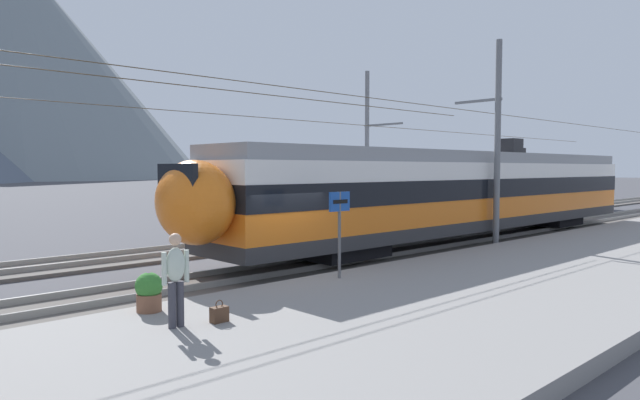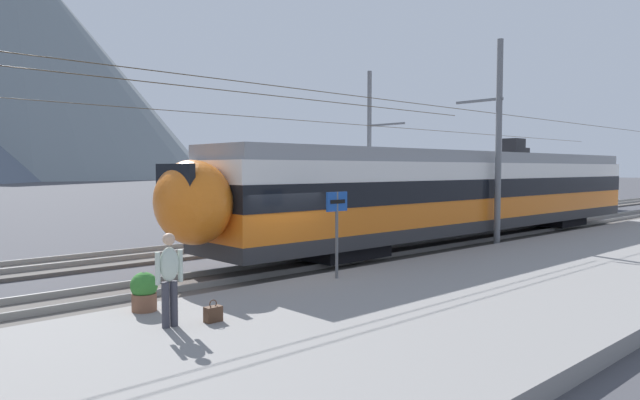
{
  "view_description": "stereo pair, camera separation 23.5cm",
  "coord_description": "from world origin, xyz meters",
  "px_view_note": "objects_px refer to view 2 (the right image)",
  "views": [
    {
      "loc": [
        -9.71,
        -12.14,
        3.17
      ],
      "look_at": [
        4.32,
        2.78,
        2.02
      ],
      "focal_mm": 31.71,
      "sensor_mm": 36.0,
      "label": 1
    },
    {
      "loc": [
        -9.54,
        -12.3,
        3.17
      ],
      "look_at": [
        4.32,
        2.78,
        2.02
      ],
      "focal_mm": 31.71,
      "sensor_mm": 36.0,
      "label": 2
    }
  ],
  "objects_px": {
    "train_far_track": "(480,184)",
    "potted_plant_platform_edge": "(144,290)",
    "catenary_mast_mid": "(496,142)",
    "catenary_mast_far_side": "(371,147)",
    "passenger_walking": "(169,275)",
    "train_near_platform": "(460,191)",
    "handbag_beside_passenger": "(213,314)",
    "platform_sign": "(337,215)"
  },
  "relations": [
    {
      "from": "catenary_mast_mid",
      "to": "potted_plant_platform_edge",
      "type": "distance_m",
      "value": 15.39
    },
    {
      "from": "catenary_mast_far_side",
      "to": "train_far_track",
      "type": "bearing_deg",
      "value": -16.01
    },
    {
      "from": "passenger_walking",
      "to": "potted_plant_platform_edge",
      "type": "xyz_separation_m",
      "value": [
        0.17,
        1.38,
        -0.53
      ]
    },
    {
      "from": "train_near_platform",
      "to": "catenary_mast_mid",
      "type": "bearing_deg",
      "value": -93.84
    },
    {
      "from": "train_far_track",
      "to": "catenary_mast_far_side",
      "type": "distance_m",
      "value": 8.08
    },
    {
      "from": "train_near_platform",
      "to": "train_far_track",
      "type": "bearing_deg",
      "value": 27.89
    },
    {
      "from": "train_far_track",
      "to": "potted_plant_platform_edge",
      "type": "bearing_deg",
      "value": -162.1
    },
    {
      "from": "platform_sign",
      "to": "passenger_walking",
      "type": "height_order",
      "value": "platform_sign"
    },
    {
      "from": "catenary_mast_far_side",
      "to": "platform_sign",
      "type": "xyz_separation_m",
      "value": [
        -13.02,
        -10.63,
        -2.38
      ]
    },
    {
      "from": "train_far_track",
      "to": "handbag_beside_passenger",
      "type": "bearing_deg",
      "value": -158.44
    },
    {
      "from": "catenary_mast_mid",
      "to": "platform_sign",
      "type": "height_order",
      "value": "catenary_mast_mid"
    },
    {
      "from": "train_far_track",
      "to": "platform_sign",
      "type": "distance_m",
      "value": 22.2
    },
    {
      "from": "train_near_platform",
      "to": "catenary_mast_far_side",
      "type": "height_order",
      "value": "catenary_mast_far_side"
    },
    {
      "from": "catenary_mast_far_side",
      "to": "handbag_beside_passenger",
      "type": "xyz_separation_m",
      "value": [
        -17.61,
        -12.07,
        -3.87
      ]
    },
    {
      "from": "catenary_mast_mid",
      "to": "potted_plant_platform_edge",
      "type": "bearing_deg",
      "value": -176.05
    },
    {
      "from": "platform_sign",
      "to": "potted_plant_platform_edge",
      "type": "bearing_deg",
      "value": 177.95
    },
    {
      "from": "catenary_mast_far_side",
      "to": "potted_plant_platform_edge",
      "type": "distance_m",
      "value": 21.28
    },
    {
      "from": "platform_sign",
      "to": "passenger_walking",
      "type": "relative_size",
      "value": 1.32
    },
    {
      "from": "platform_sign",
      "to": "handbag_beside_passenger",
      "type": "bearing_deg",
      "value": -162.61
    },
    {
      "from": "passenger_walking",
      "to": "train_near_platform",
      "type": "bearing_deg",
      "value": 14.94
    },
    {
      "from": "passenger_walking",
      "to": "handbag_beside_passenger",
      "type": "bearing_deg",
      "value": -17.68
    },
    {
      "from": "catenary_mast_far_side",
      "to": "passenger_walking",
      "type": "xyz_separation_m",
      "value": [
        -18.36,
        -11.83,
        -3.08
      ]
    },
    {
      "from": "catenary_mast_mid",
      "to": "handbag_beside_passenger",
      "type": "distance_m",
      "value": 15.09
    },
    {
      "from": "train_far_track",
      "to": "potted_plant_platform_edge",
      "type": "distance_m",
      "value": 27.03
    },
    {
      "from": "train_near_platform",
      "to": "potted_plant_platform_edge",
      "type": "bearing_deg",
      "value": -169.91
    },
    {
      "from": "train_near_platform",
      "to": "passenger_walking",
      "type": "height_order",
      "value": "train_near_platform"
    },
    {
      "from": "catenary_mast_mid",
      "to": "catenary_mast_far_side",
      "type": "distance_m",
      "value": 9.95
    },
    {
      "from": "passenger_walking",
      "to": "handbag_beside_passenger",
      "type": "height_order",
      "value": "passenger_walking"
    },
    {
      "from": "train_near_platform",
      "to": "handbag_beside_passenger",
      "type": "xyz_separation_m",
      "value": [
        -14.49,
        -4.3,
        -1.74
      ]
    },
    {
      "from": "train_near_platform",
      "to": "catenary_mast_far_side",
      "type": "xyz_separation_m",
      "value": [
        3.12,
        7.76,
        2.13
      ]
    },
    {
      "from": "potted_plant_platform_edge",
      "to": "train_far_track",
      "type": "bearing_deg",
      "value": 17.9
    },
    {
      "from": "catenary_mast_mid",
      "to": "passenger_walking",
      "type": "bearing_deg",
      "value": -170.92
    },
    {
      "from": "train_near_platform",
      "to": "potted_plant_platform_edge",
      "type": "distance_m",
      "value": 15.38
    },
    {
      "from": "passenger_walking",
      "to": "potted_plant_platform_edge",
      "type": "height_order",
      "value": "passenger_walking"
    },
    {
      "from": "catenary_mast_far_side",
      "to": "passenger_walking",
      "type": "bearing_deg",
      "value": -147.2
    },
    {
      "from": "catenary_mast_mid",
      "to": "potted_plant_platform_edge",
      "type": "xyz_separation_m",
      "value": [
        -14.96,
        -1.03,
        -3.45
      ]
    },
    {
      "from": "platform_sign",
      "to": "handbag_beside_passenger",
      "type": "distance_m",
      "value": 5.04
    },
    {
      "from": "catenary_mast_mid",
      "to": "catenary_mast_far_side",
      "type": "bearing_deg",
      "value": 71.08
    },
    {
      "from": "train_near_platform",
      "to": "handbag_beside_passenger",
      "type": "distance_m",
      "value": 15.22
    },
    {
      "from": "catenary_mast_mid",
      "to": "passenger_walking",
      "type": "relative_size",
      "value": 26.09
    },
    {
      "from": "train_far_track",
      "to": "platform_sign",
      "type": "relative_size",
      "value": 14.16
    },
    {
      "from": "potted_plant_platform_edge",
      "to": "handbag_beside_passenger",
      "type": "bearing_deg",
      "value": -70.38
    }
  ]
}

